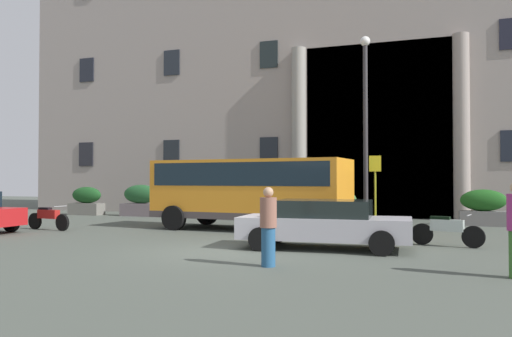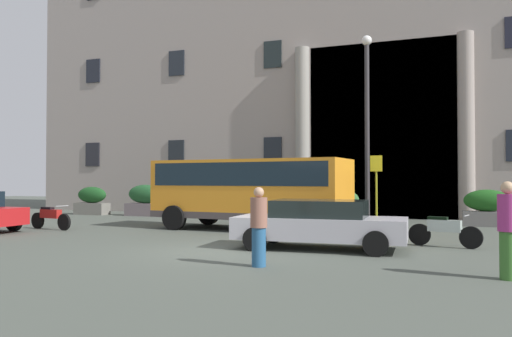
{
  "view_description": "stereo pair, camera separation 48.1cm",
  "coord_description": "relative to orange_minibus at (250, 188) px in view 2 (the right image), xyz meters",
  "views": [
    {
      "loc": [
        5.17,
        -12.04,
        1.84
      ],
      "look_at": [
        -0.94,
        5.49,
        2.25
      ],
      "focal_mm": 35.62,
      "sensor_mm": 36.0,
      "label": 1
    },
    {
      "loc": [
        5.62,
        -11.88,
        1.84
      ],
      "look_at": [
        -0.94,
        5.49,
        2.25
      ],
      "focal_mm": 35.62,
      "sensor_mm": 36.0,
      "label": 2
    }
  ],
  "objects": [
    {
      "name": "ground_plane",
      "position": [
        1.16,
        -5.5,
        -1.61
      ],
      "size": [
        80.0,
        64.0,
        0.12
      ],
      "primitive_type": "cube",
      "color": "#4A5148"
    },
    {
      "name": "office_building_facade",
      "position": [
        1.17,
        11.98,
        6.05
      ],
      "size": [
        35.52,
        9.61,
        15.2
      ],
      "color": "gray",
      "rests_on": "ground_plane"
    },
    {
      "name": "orange_minibus",
      "position": [
        0.0,
        0.0,
        0.0
      ],
      "size": [
        7.33,
        3.2,
        2.56
      ],
      "rotation": [
        0.0,
        0.0,
        -0.08
      ],
      "color": "orange",
      "rests_on": "ground_plane"
    },
    {
      "name": "bus_stop_sign",
      "position": [
        4.27,
        2.09,
        0.15
      ],
      "size": [
        0.44,
        0.08,
        2.75
      ],
      "color": "olive",
      "rests_on": "ground_plane"
    },
    {
      "name": "hedge_planter_entrance_right",
      "position": [
        -7.62,
        4.77,
        -0.78
      ],
      "size": [
        2.0,
        0.76,
        1.58
      ],
      "color": "slate",
      "rests_on": "ground_plane"
    },
    {
      "name": "hedge_planter_far_east",
      "position": [
        8.24,
        4.6,
        -0.85
      ],
      "size": [
        1.81,
        0.76,
        1.45
      ],
      "color": "slate",
      "rests_on": "ground_plane"
    },
    {
      "name": "hedge_planter_east",
      "position": [
        2.5,
        4.85,
        -0.87
      ],
      "size": [
        1.42,
        0.78,
        1.4
      ],
      "color": "gray",
      "rests_on": "ground_plane"
    },
    {
      "name": "hedge_planter_entrance_left",
      "position": [
        -3.08,
        5.04,
        -0.77
      ],
      "size": [
        1.42,
        0.71,
        1.62
      ],
      "color": "slate",
      "rests_on": "ground_plane"
    },
    {
      "name": "hedge_planter_west",
      "position": [
        -10.81,
        4.64,
        -0.84
      ],
      "size": [
        1.8,
        0.76,
        1.46
      ],
      "color": "slate",
      "rests_on": "ground_plane"
    },
    {
      "name": "parked_sedan_far",
      "position": [
        3.6,
        -4.17,
        -0.87
      ],
      "size": [
        4.55,
        2.14,
        1.3
      ],
      "rotation": [
        0.0,
        0.0,
        0.05
      ],
      "color": "#B5B2BA",
      "rests_on": "ground_plane"
    },
    {
      "name": "motorcycle_near_kerb",
      "position": [
        -7.02,
        -2.47,
        -1.09
      ],
      "size": [
        2.05,
        0.59,
        0.89
      ],
      "rotation": [
        0.0,
        0.0,
        -0.16
      ],
      "color": "black",
      "rests_on": "ground_plane"
    },
    {
      "name": "motorcycle_far_end",
      "position": [
        6.66,
        -2.53,
        -1.09
      ],
      "size": [
        1.93,
        0.7,
        0.89
      ],
      "rotation": [
        0.0,
        0.0,
        -0.24
      ],
      "color": "black",
      "rests_on": "ground_plane"
    },
    {
      "name": "scooter_by_planter",
      "position": [
        3.33,
        -2.46,
        -1.09
      ],
      "size": [
        1.91,
        0.68,
        0.89
      ],
      "rotation": [
        0.0,
        0.0,
        0.23
      ],
      "color": "black",
      "rests_on": "ground_plane"
    },
    {
      "name": "pedestrian_child_trailing",
      "position": [
        7.82,
        -6.97,
        -0.63
      ],
      "size": [
        0.36,
        0.36,
        1.81
      ],
      "rotation": [
        0.0,
        0.0,
        0.57
      ],
      "color": "#366A29",
      "rests_on": "ground_plane"
    },
    {
      "name": "pedestrian_woman_dark_dress",
      "position": [
        3.03,
        -7.28,
        -0.7
      ],
      "size": [
        0.36,
        0.36,
        1.69
      ],
      "rotation": [
        0.0,
        0.0,
        0.91
      ],
      "color": "#255580",
      "rests_on": "ground_plane"
    },
    {
      "name": "lamppost_plaza_centre",
      "position": [
        3.82,
        2.93,
        2.86
      ],
      "size": [
        0.4,
        0.4,
        7.58
      ],
      "color": "#353235",
      "rests_on": "ground_plane"
    }
  ]
}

